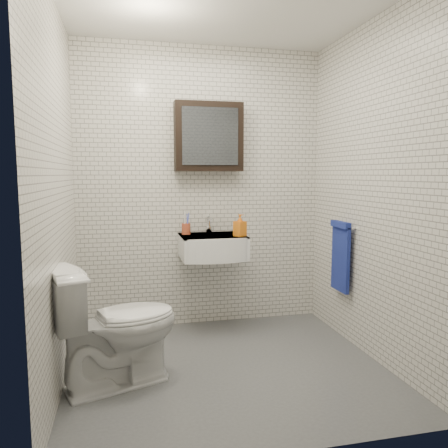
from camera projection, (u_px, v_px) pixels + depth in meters
name	position (u px, v px, depth m)	size (l,w,h in m)	color
ground	(227.00, 367.00, 3.11)	(2.20, 2.00, 0.01)	#4C4F53
room_shell	(227.00, 160.00, 2.94)	(2.22, 2.02, 2.51)	silver
washbasin	(213.00, 247.00, 3.75)	(0.55, 0.50, 0.20)	white
faucet	(209.00, 225.00, 3.92)	(0.06, 0.20, 0.15)	silver
mirror_cabinet	(209.00, 137.00, 3.83)	(0.60, 0.15, 0.60)	black
towel_rail	(341.00, 253.00, 3.60)	(0.09, 0.30, 0.58)	silver
toothbrush_cup	(186.00, 228.00, 3.82)	(0.09, 0.09, 0.21)	#AF472B
soap_bottle	(240.00, 225.00, 3.70)	(0.08, 0.09, 0.19)	orange
toilet	(116.00, 324.00, 2.83)	(0.45, 0.80, 0.81)	white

